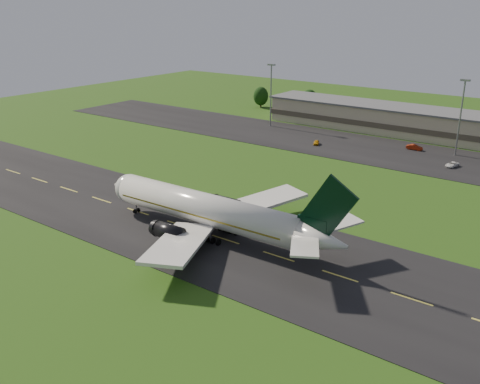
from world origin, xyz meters
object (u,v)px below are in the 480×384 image
Objects in this scene: light_mast_centre at (461,108)px; service_vehicle_a at (316,142)px; service_vehicle_c at (452,164)px; service_vehicle_b at (414,147)px; light_mast_west at (271,88)px; terminal at (478,131)px; airliner at (209,211)px.

light_mast_centre is 5.77× the size of service_vehicle_a.
service_vehicle_a is 0.84× the size of service_vehicle_c.
service_vehicle_a is 0.80× the size of service_vehicle_b.
service_vehicle_c is (2.58, -11.71, -12.06)m from light_mast_centre.
light_mast_west is 29.97m from service_vehicle_a.
light_mast_west reaches higher than terminal.
airliner is 2.52× the size of light_mast_centre.
light_mast_west is at bearing 115.39° from airliner.
terminal is (20.94, 96.16, -0.67)m from airliner.
service_vehicle_a is (-35.60, -12.57, -12.04)m from light_mast_centre.
light_mast_centre is (19.54, 79.98, 8.08)m from airliner.
light_mast_west is 4.86× the size of service_vehicle_c.
service_vehicle_a is at bearing -160.55° from light_mast_centre.
terminal is 64.10m from light_mast_west.
service_vehicle_c is at bearing -21.58° from service_vehicle_a.
service_vehicle_b is at bearing -172.73° from light_mast_centre.
light_mast_centre is at bearing -3.41° from service_vehicle_a.
airliner is at bearing -99.46° from service_vehicle_a.
light_mast_centre reaches higher than service_vehicle_b.
terminal reaches higher than service_vehicle_a.
terminal reaches higher than service_vehicle_b.
light_mast_west is 1.00× the size of light_mast_centre.
light_mast_west reaches higher than service_vehicle_b.
light_mast_centre reaches higher than service_vehicle_c.
airliner reaches higher than terminal.
airliner is 11.61× the size of service_vehicle_b.
service_vehicle_a reaches higher than service_vehicle_c.
service_vehicle_b is (-10.72, -1.37, -11.91)m from light_mast_centre.
light_mast_west is at bearing -165.24° from terminal.
service_vehicle_a is at bearing 113.80° from service_vehicle_b.
airliner is 12.25× the size of service_vehicle_c.
service_vehicle_b reaches higher than service_vehicle_a.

